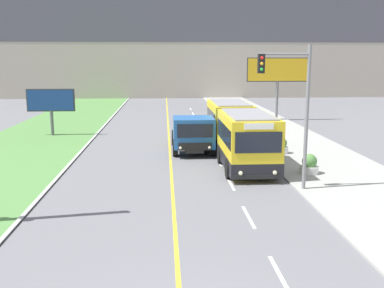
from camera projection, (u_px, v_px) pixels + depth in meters
lane_marking_centre at (194, 284)px, 11.64m from camera, size 2.88×140.00×0.01m
apartment_block_background at (165, 19)px, 69.01m from camera, size 80.00×8.04×23.61m
city_bus at (237, 132)px, 26.40m from camera, size 2.62×12.08×3.01m
dump_truck at (193, 134)px, 27.93m from camera, size 2.53×6.25×2.30m
traffic_light_mast at (293, 100)px, 19.20m from camera, size 2.28×0.32×6.36m
billboard_large at (278, 72)px, 42.01m from camera, size 5.87×0.24×5.91m
billboard_small at (51, 102)px, 33.89m from camera, size 3.56×0.24×3.56m
planter_round_near at (309, 165)px, 22.55m from camera, size 0.93×0.93×1.00m
planter_round_second at (281, 146)px, 27.43m from camera, size 0.84×0.84×0.97m
planter_round_third at (265, 133)px, 32.32m from camera, size 0.88×0.88×1.01m
planter_round_far at (253, 124)px, 37.21m from camera, size 0.87×0.87×0.97m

